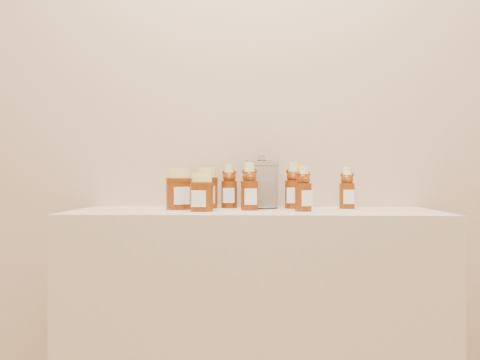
# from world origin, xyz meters

# --- Properties ---
(wall_back) EXTENTS (3.50, 0.02, 2.70)m
(wall_back) POSITION_xyz_m (0.00, 1.75, 1.35)
(wall_back) COLOR tan
(wall_back) RESTS_ON ground
(display_table) EXTENTS (1.20, 0.40, 0.90)m
(display_table) POSITION_xyz_m (0.00, 1.55, 0.45)
(display_table) COLOR #C5AF90
(display_table) RESTS_ON ground
(bear_bottle_back_left) EXTENTS (0.06, 0.06, 0.18)m
(bear_bottle_back_left) POSITION_xyz_m (-0.09, 1.68, 0.99)
(bear_bottle_back_left) COLOR #5E2107
(bear_bottle_back_left) RESTS_ON display_table
(bear_bottle_back_mid) EXTENTS (0.07, 0.07, 0.18)m
(bear_bottle_back_mid) POSITION_xyz_m (0.14, 1.66, 0.99)
(bear_bottle_back_mid) COLOR #5E2107
(bear_bottle_back_mid) RESTS_ON display_table
(bear_bottle_back_right) EXTENTS (0.06, 0.06, 0.16)m
(bear_bottle_back_right) POSITION_xyz_m (0.32, 1.65, 0.98)
(bear_bottle_back_right) COLOR #5E2107
(bear_bottle_back_right) RESTS_ON display_table
(bear_bottle_front_left) EXTENTS (0.07, 0.07, 0.18)m
(bear_bottle_front_left) POSITION_xyz_m (-0.02, 1.56, 0.99)
(bear_bottle_front_left) COLOR #5E2107
(bear_bottle_front_left) RESTS_ON display_table
(bear_bottle_front_right) EXTENTS (0.07, 0.07, 0.17)m
(bear_bottle_front_right) POSITION_xyz_m (0.16, 1.52, 0.98)
(bear_bottle_front_right) COLOR #5E2107
(bear_bottle_front_right) RESTS_ON display_table
(honey_jar_left) EXTENTS (0.12, 0.12, 0.14)m
(honey_jar_left) POSITION_xyz_m (-0.26, 1.59, 0.97)
(honey_jar_left) COLOR #5E2107
(honey_jar_left) RESTS_ON display_table
(honey_jar_back) EXTENTS (0.11, 0.11, 0.14)m
(honey_jar_back) POSITION_xyz_m (-0.17, 1.65, 0.97)
(honey_jar_back) COLOR #5E2107
(honey_jar_back) RESTS_ON display_table
(honey_jar_front) EXTENTS (0.09, 0.09, 0.12)m
(honey_jar_front) POSITION_xyz_m (-0.17, 1.50, 0.96)
(honey_jar_front) COLOR #5E2107
(honey_jar_front) RESTS_ON display_table
(glass_canister) EXTENTS (0.12, 0.12, 0.18)m
(glass_canister) POSITION_xyz_m (0.03, 1.65, 0.99)
(glass_canister) COLOR white
(glass_canister) RESTS_ON display_table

